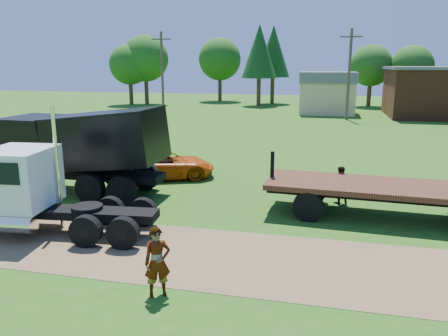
% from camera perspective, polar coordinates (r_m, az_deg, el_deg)
% --- Properties ---
extents(ground, '(140.00, 140.00, 0.00)m').
position_cam_1_polar(ground, '(13.51, -5.06, -11.10)').
color(ground, '#205A13').
rests_on(ground, ground).
extents(dirt_track, '(120.00, 4.20, 0.01)m').
position_cam_1_polar(dirt_track, '(13.50, -5.06, -11.08)').
color(dirt_track, brown).
rests_on(dirt_track, ground).
extents(white_semi_tractor, '(7.18, 2.98, 4.26)m').
position_cam_1_polar(white_semi_tractor, '(16.14, -24.70, -2.69)').
color(white_semi_tractor, black).
rests_on(white_semi_tractor, ground).
extents(black_dump_truck, '(8.92, 2.87, 3.85)m').
position_cam_1_polar(black_dump_truck, '(20.17, -19.04, 2.77)').
color(black_dump_truck, black).
rests_on(black_dump_truck, ground).
extents(orange_pickup, '(5.25, 3.92, 1.33)m').
position_cam_1_polar(orange_pickup, '(22.04, -7.55, 0.40)').
color(orange_pickup, '#CB5009').
rests_on(orange_pickup, ground).
extents(flatbed_trailer, '(9.02, 3.15, 2.28)m').
position_cam_1_polar(flatbed_trailer, '(17.22, 20.62, -3.01)').
color(flatbed_trailer, '#391E12').
rests_on(flatbed_trailer, ground).
extents(spectator_a, '(0.77, 0.70, 1.78)m').
position_cam_1_polar(spectator_a, '(11.02, -8.69, -12.05)').
color(spectator_a, '#999999').
rests_on(spectator_a, ground).
extents(spectator_b, '(0.94, 0.87, 1.55)m').
position_cam_1_polar(spectator_b, '(18.48, 14.84, -2.15)').
color(spectator_b, '#999999').
rests_on(spectator_b, ground).
extents(tan_shed, '(6.20, 5.40, 4.70)m').
position_cam_1_polar(tan_shed, '(51.75, 13.38, 9.59)').
color(tan_shed, tan).
rests_on(tan_shed, ground).
extents(utility_poles, '(42.20, 0.28, 9.00)m').
position_cam_1_polar(utility_poles, '(46.70, 16.03, 11.87)').
color(utility_poles, '#4F392C').
rests_on(utility_poles, ground).
extents(tree_row, '(55.26, 14.66, 11.54)m').
position_cam_1_polar(tree_row, '(61.55, 12.43, 13.97)').
color(tree_row, '#392917').
rests_on(tree_row, ground).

